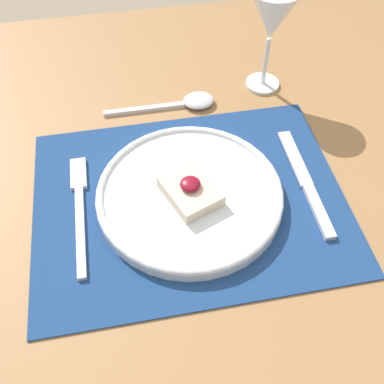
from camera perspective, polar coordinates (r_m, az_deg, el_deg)
ground_plane at (r=1.35m, az=-0.16°, el=-21.09°), size 8.00×8.00×0.00m
dining_table at (r=0.73m, az=-0.27°, el=-5.03°), size 1.43×1.10×0.76m
placemat at (r=0.67m, az=-0.30°, el=-0.96°), size 0.46×0.35×0.00m
dinner_plate at (r=0.65m, az=-0.01°, el=-0.43°), size 0.27×0.27×0.05m
fork at (r=0.67m, az=-14.09°, el=-1.51°), size 0.02×0.21×0.01m
knife at (r=0.69m, az=14.54°, el=0.51°), size 0.02×0.21×0.01m
spoon at (r=0.81m, az=-0.48°, el=11.35°), size 0.20×0.05×0.02m
wine_glass_near at (r=0.80m, az=10.15°, el=20.87°), size 0.08×0.08×0.18m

